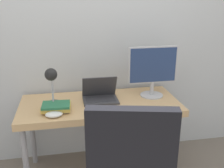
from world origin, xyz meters
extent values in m
cube|color=silver|center=(0.00, 0.70, 1.30)|extent=(8.00, 0.05, 2.60)
cube|color=tan|center=(0.00, 0.32, 0.71)|extent=(1.44, 0.64, 0.06)
cylinder|color=gray|center=(-0.66, 0.06, 0.34)|extent=(0.05, 0.05, 0.68)
cylinder|color=gray|center=(0.66, 0.06, 0.34)|extent=(0.05, 0.05, 0.68)
cylinder|color=gray|center=(-0.66, 0.58, 0.34)|extent=(0.05, 0.05, 0.68)
cylinder|color=gray|center=(0.66, 0.58, 0.34)|extent=(0.05, 0.05, 0.68)
cube|color=#38383D|center=(0.01, 0.34, 0.75)|extent=(0.32, 0.23, 0.02)
cube|color=#2D2D33|center=(0.01, 0.34, 0.76)|extent=(0.27, 0.14, 0.00)
cube|color=#38383D|center=(0.01, 0.41, 0.86)|extent=(0.32, 0.11, 0.21)
cube|color=silver|center=(0.01, 0.40, 0.86)|extent=(0.29, 0.10, 0.18)
cylinder|color=#B7B7BC|center=(0.51, 0.39, 0.74)|extent=(0.22, 0.22, 0.01)
cylinder|color=#B7B7BC|center=(0.51, 0.39, 0.81)|extent=(0.04, 0.04, 0.13)
cube|color=#B7B7BC|center=(0.51, 0.39, 1.04)|extent=(0.47, 0.02, 0.35)
cube|color=navy|center=(0.51, 0.38, 1.04)|extent=(0.44, 0.00, 0.32)
cylinder|color=#4C4C51|center=(-0.41, 0.36, 0.74)|extent=(0.11, 0.11, 0.02)
cylinder|color=#99999E|center=(-0.41, 0.29, 0.90)|extent=(0.02, 0.15, 0.31)
sphere|color=black|center=(-0.41, 0.22, 1.05)|extent=(0.10, 0.10, 0.10)
cube|color=black|center=(0.02, -0.73, 0.82)|extent=(0.47, 0.17, 0.63)
cube|color=silver|center=(-0.38, 0.20, 0.75)|extent=(0.19, 0.14, 0.02)
cube|color=gold|center=(-0.39, 0.21, 0.77)|extent=(0.25, 0.20, 0.03)
cube|color=#286B47|center=(-0.39, 0.19, 0.80)|extent=(0.24, 0.18, 0.02)
cube|color=black|center=(0.03, 0.14, 0.75)|extent=(0.10, 0.14, 0.02)
ellipsoid|color=white|center=(-0.41, 0.09, 0.76)|extent=(0.14, 0.11, 0.04)
camera|label=1|loc=(-0.29, -1.87, 1.67)|focal=42.00mm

